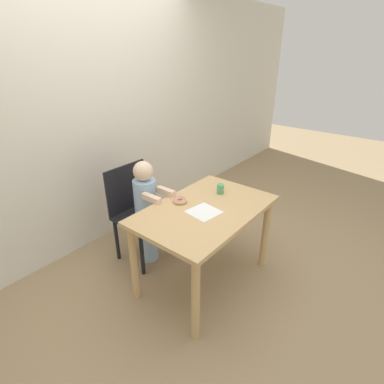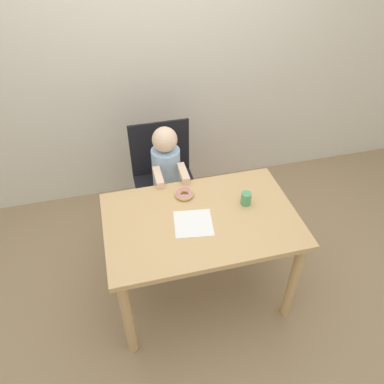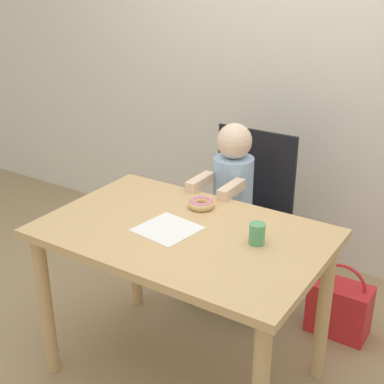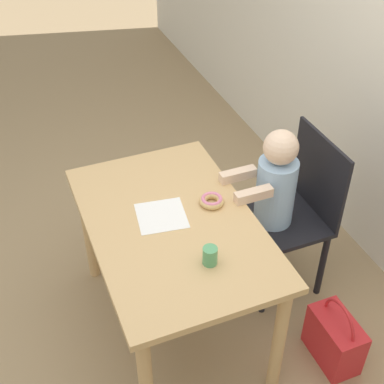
# 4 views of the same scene
# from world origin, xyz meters

# --- Properties ---
(ground_plane) EXTENTS (12.00, 12.00, 0.00)m
(ground_plane) POSITION_xyz_m (0.00, 0.00, 0.00)
(ground_plane) COLOR #997F5B
(wall_back) EXTENTS (8.00, 0.05, 2.50)m
(wall_back) POSITION_xyz_m (0.00, 1.31, 1.25)
(wall_back) COLOR silver
(wall_back) RESTS_ON ground_plane
(dining_table) EXTENTS (1.15, 0.74, 0.73)m
(dining_table) POSITION_xyz_m (0.00, 0.00, 0.62)
(dining_table) COLOR tan
(dining_table) RESTS_ON ground_plane
(chair) EXTENTS (0.46, 0.42, 0.92)m
(chair) POSITION_xyz_m (-0.10, 0.72, 0.49)
(chair) COLOR black
(chair) RESTS_ON ground_plane
(child_figure) EXTENTS (0.22, 0.37, 1.02)m
(child_figure) POSITION_xyz_m (-0.10, 0.59, 0.53)
(child_figure) COLOR #99BCE0
(child_figure) RESTS_ON ground_plane
(donut) EXTENTS (0.12, 0.12, 0.04)m
(donut) POSITION_xyz_m (-0.05, 0.22, 0.75)
(donut) COLOR #DBB270
(donut) RESTS_ON dining_table
(napkin) EXTENTS (0.25, 0.25, 0.00)m
(napkin) POSITION_xyz_m (-0.06, -0.03, 0.73)
(napkin) COLOR white
(napkin) RESTS_ON dining_table
(handbag) EXTENTS (0.30, 0.17, 0.39)m
(handbag) POSITION_xyz_m (0.49, 0.66, 0.15)
(handbag) COLOR red
(handbag) RESTS_ON ground_plane
(cup) EXTENTS (0.06, 0.06, 0.08)m
(cup) POSITION_xyz_m (0.30, 0.06, 0.77)
(cup) COLOR #519E66
(cup) RESTS_ON dining_table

